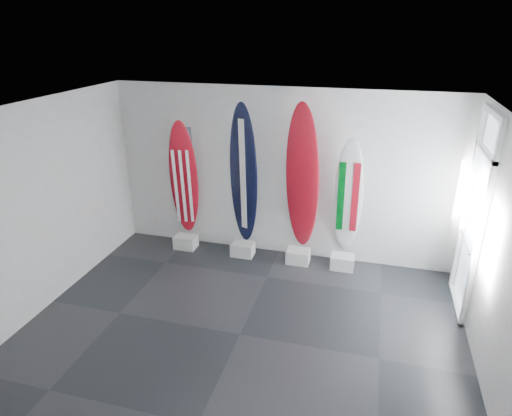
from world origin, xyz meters
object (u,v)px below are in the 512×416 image
(surfboard_navy, at_px, (244,175))
(surfboard_swiss, at_px, (302,179))
(surfboard_usa, at_px, (184,179))
(surfboard_italy, at_px, (348,197))

(surfboard_navy, distance_m, surfboard_swiss, 1.03)
(surfboard_usa, bearing_deg, surfboard_swiss, -13.66)
(surfboard_navy, bearing_deg, surfboard_usa, -161.66)
(surfboard_usa, xyz_separation_m, surfboard_swiss, (2.15, 0.00, 0.20))
(surfboard_usa, height_order, surfboard_italy, surfboard_usa)
(surfboard_navy, distance_m, surfboard_italy, 1.81)
(surfboard_usa, distance_m, surfboard_swiss, 2.16)
(surfboard_swiss, bearing_deg, surfboard_usa, -168.60)
(surfboard_navy, bearing_deg, surfboard_swiss, 18.34)
(surfboard_usa, relative_size, surfboard_italy, 1.05)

